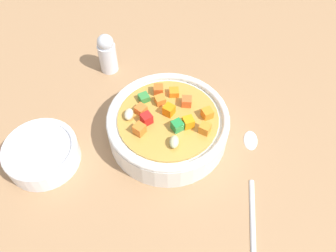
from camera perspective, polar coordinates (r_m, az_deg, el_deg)
ground_plane at (r=56.90cm, az=0.00°, el=-2.13°), size 140.00×140.00×2.00cm
soup_bowl_main at (r=53.82cm, az=-0.00°, el=0.16°), size 18.83×18.83×6.27cm
spoon at (r=52.73cm, az=13.71°, el=-9.00°), size 18.58×16.08×0.78cm
side_bowl_small at (r=55.32cm, az=-20.14°, el=-4.23°), size 11.13×11.13×3.66cm
pepper_shaker at (r=64.44cm, az=-10.00°, el=11.74°), size 3.27×3.27×7.78cm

